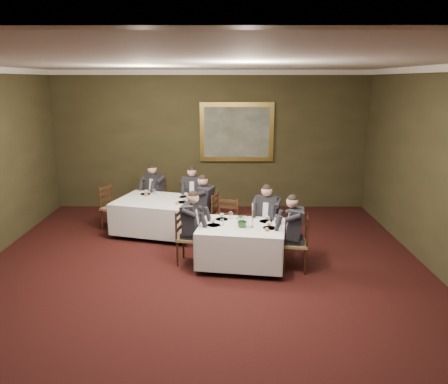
{
  "coord_description": "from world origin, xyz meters",
  "views": [
    {
      "loc": [
        0.38,
        -6.13,
        3.25
      ],
      "look_at": [
        0.36,
        2.06,
        1.15
      ],
      "focal_mm": 35.0,
      "sensor_mm": 36.0,
      "label": 1
    }
  ],
  "objects_px": {
    "chair_sec_endleft": "(113,217)",
    "diner_sec_endright": "(207,215)",
    "diner_sec_backleft": "(156,199)",
    "table_second": "(159,214)",
    "chair_main_backleft": "(226,235)",
    "chair_main_endleft": "(189,248)",
    "chair_main_endright": "(296,254)",
    "centerpiece": "(243,219)",
    "table_main": "(242,242)",
    "chair_main_backright": "(267,237)",
    "diner_sec_backright": "(193,202)",
    "chair_sec_backleft": "(156,208)",
    "diner_main_endright": "(295,242)",
    "painting": "(237,132)",
    "diner_main_backright": "(267,226)",
    "chair_sec_backright": "(193,211)",
    "diner_main_endleft": "(190,236)",
    "candlestick": "(252,218)",
    "chair_sec_endright": "(207,225)"
  },
  "relations": [
    {
      "from": "diner_sec_backright",
      "to": "candlestick",
      "type": "xyz_separation_m",
      "value": [
        1.23,
        -2.53,
        0.42
      ]
    },
    {
      "from": "chair_main_endleft",
      "to": "centerpiece",
      "type": "relative_size",
      "value": 3.55
    },
    {
      "from": "chair_main_endleft",
      "to": "candlestick",
      "type": "height_order",
      "value": "candlestick"
    },
    {
      "from": "chair_main_endright",
      "to": "centerpiece",
      "type": "distance_m",
      "value": 1.12
    },
    {
      "from": "chair_sec_backright",
      "to": "diner_sec_backright",
      "type": "distance_m",
      "value": 0.23
    },
    {
      "from": "table_main",
      "to": "diner_sec_backright",
      "type": "relative_size",
      "value": 1.25
    },
    {
      "from": "diner_main_endright",
      "to": "chair_sec_backleft",
      "type": "height_order",
      "value": "diner_main_endright"
    },
    {
      "from": "chair_main_backleft",
      "to": "painting",
      "type": "xyz_separation_m",
      "value": [
        0.28,
        2.94,
        1.69
      ]
    },
    {
      "from": "chair_main_backleft",
      "to": "diner_sec_backright",
      "type": "distance_m",
      "value": 1.82
    },
    {
      "from": "chair_main_endright",
      "to": "diner_sec_backright",
      "type": "distance_m",
      "value": 3.29
    },
    {
      "from": "chair_main_backleft",
      "to": "chair_sec_endright",
      "type": "relative_size",
      "value": 1.0
    },
    {
      "from": "chair_sec_backright",
      "to": "candlestick",
      "type": "bearing_deg",
      "value": 117.14
    },
    {
      "from": "diner_main_endleft",
      "to": "chair_main_backleft",
      "type": "bearing_deg",
      "value": 147.29
    },
    {
      "from": "chair_main_backleft",
      "to": "chair_main_endleft",
      "type": "bearing_deg",
      "value": 64.29
    },
    {
      "from": "chair_sec_backleft",
      "to": "chair_sec_backright",
      "type": "xyz_separation_m",
      "value": [
        0.9,
        -0.25,
        0.0
      ]
    },
    {
      "from": "chair_sec_endleft",
      "to": "diner_sec_endright",
      "type": "bearing_deg",
      "value": 101.97
    },
    {
      "from": "table_main",
      "to": "diner_main_backright",
      "type": "xyz_separation_m",
      "value": [
        0.52,
        0.7,
        0.06
      ]
    },
    {
      "from": "diner_sec_endright",
      "to": "diner_sec_backleft",
      "type": "bearing_deg",
      "value": 63.79
    },
    {
      "from": "diner_main_endright",
      "to": "diner_sec_backleft",
      "type": "height_order",
      "value": "same"
    },
    {
      "from": "table_main",
      "to": "chair_main_backright",
      "type": "relative_size",
      "value": 1.68
    },
    {
      "from": "table_second",
      "to": "chair_sec_backleft",
      "type": "relative_size",
      "value": 2.04
    },
    {
      "from": "diner_main_endleft",
      "to": "chair_sec_backright",
      "type": "relative_size",
      "value": 1.35
    },
    {
      "from": "painting",
      "to": "chair_main_endleft",
      "type": "bearing_deg",
      "value": -104.66
    },
    {
      "from": "diner_main_backright",
      "to": "diner_sec_backleft",
      "type": "distance_m",
      "value": 3.18
    },
    {
      "from": "chair_main_backright",
      "to": "chair_sec_endright",
      "type": "relative_size",
      "value": 1.0
    },
    {
      "from": "chair_main_endright",
      "to": "painting",
      "type": "bearing_deg",
      "value": 22.61
    },
    {
      "from": "chair_main_endright",
      "to": "diner_sec_backleft",
      "type": "height_order",
      "value": "diner_sec_backleft"
    },
    {
      "from": "diner_main_endright",
      "to": "diner_sec_backright",
      "type": "bearing_deg",
      "value": 46.33
    },
    {
      "from": "table_main",
      "to": "diner_main_backright",
      "type": "height_order",
      "value": "diner_main_backright"
    },
    {
      "from": "diner_main_endright",
      "to": "candlestick",
      "type": "distance_m",
      "value": 0.86
    },
    {
      "from": "chair_main_endleft",
      "to": "painting",
      "type": "xyz_separation_m",
      "value": [
        0.95,
        3.62,
        1.69
      ]
    },
    {
      "from": "chair_sec_backleft",
      "to": "diner_sec_backleft",
      "type": "relative_size",
      "value": 0.74
    },
    {
      "from": "chair_main_endleft",
      "to": "chair_sec_backleft",
      "type": "xyz_separation_m",
      "value": [
        -1.0,
        2.58,
        0.0
      ]
    },
    {
      "from": "table_main",
      "to": "diner_main_endleft",
      "type": "relative_size",
      "value": 1.25
    },
    {
      "from": "diner_main_backright",
      "to": "chair_main_endleft",
      "type": "xyz_separation_m",
      "value": [
        -1.46,
        -0.55,
        -0.23
      ]
    },
    {
      "from": "chair_main_endright",
      "to": "painting",
      "type": "distance_m",
      "value": 4.36
    },
    {
      "from": "diner_main_backright",
      "to": "chair_sec_endright",
      "type": "distance_m",
      "value": 1.42
    },
    {
      "from": "table_second",
      "to": "diner_sec_endright",
      "type": "relative_size",
      "value": 1.52
    },
    {
      "from": "table_second",
      "to": "chair_sec_endleft",
      "type": "bearing_deg",
      "value": 164.46
    },
    {
      "from": "chair_main_backright",
      "to": "candlestick",
      "type": "xyz_separation_m",
      "value": [
        -0.34,
        -0.78,
        0.64
      ]
    },
    {
      "from": "diner_sec_backright",
      "to": "painting",
      "type": "relative_size",
      "value": 0.72
    },
    {
      "from": "chair_sec_backright",
      "to": "chair_main_endleft",
      "type": "bearing_deg",
      "value": 93.85
    },
    {
      "from": "diner_main_backright",
      "to": "diner_sec_backright",
      "type": "xyz_separation_m",
      "value": [
        -1.56,
        1.76,
        0.0
      ]
    },
    {
      "from": "chair_main_backright",
      "to": "chair_main_endright",
      "type": "bearing_deg",
      "value": 136.75
    },
    {
      "from": "diner_sec_backleft",
      "to": "table_second",
      "type": "bearing_deg",
      "value": 132.49
    },
    {
      "from": "chair_sec_backleft",
      "to": "table_second",
      "type": "bearing_deg",
      "value": 132.05
    },
    {
      "from": "chair_main_backright",
      "to": "chair_main_endright",
      "type": "xyz_separation_m",
      "value": [
        0.43,
        -0.85,
        0.0
      ]
    },
    {
      "from": "diner_main_endright",
      "to": "chair_sec_endleft",
      "type": "height_order",
      "value": "diner_main_endright"
    },
    {
      "from": "chair_main_endleft",
      "to": "diner_sec_endright",
      "type": "height_order",
      "value": "diner_sec_endright"
    },
    {
      "from": "chair_main_backleft",
      "to": "chair_main_endleft",
      "type": "xyz_separation_m",
      "value": [
        -0.66,
        -0.69,
        0.0
      ]
    }
  ]
}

